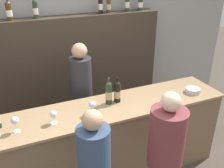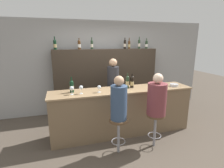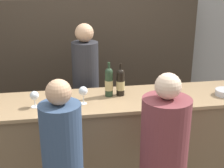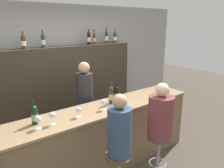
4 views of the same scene
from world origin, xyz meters
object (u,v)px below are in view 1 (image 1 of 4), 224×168
Objects in this scene: wine_bottle_backbar_3 at (101,5)px; wine_bottle_backbar_6 at (140,3)px; wine_bottle_backbar_1 at (9,11)px; wine_glass_1 at (15,121)px; wine_glass_2 at (53,115)px; wine_glass_3 at (92,105)px; bartender at (83,105)px; guest_seated_left at (94,155)px; metal_bowl at (193,90)px; wine_bottle_counter_1 at (109,93)px; wine_bottle_backbar_2 at (35,9)px; guest_seated_right at (167,135)px; wine_bottle_backbar_5 at (127,3)px; wine_bottle_counter_2 at (117,92)px; wine_bottle_backbar_4 at (109,5)px.

wine_bottle_backbar_3 reaches higher than wine_bottle_backbar_6.
wine_glass_1 is at bearing -96.14° from wine_bottle_backbar_1.
wine_glass_2 is at bearing -81.42° from wine_bottle_backbar_1.
bartender is (0.08, 0.66, -0.37)m from wine_glass_3.
wine_glass_2 is 0.65m from guest_seated_left.
wine_glass_3 reaches higher than metal_bowl.
metal_bowl is at bearing -0.46° from wine_glass_1.
wine_bottle_counter_1 is 1.58m from wine_bottle_backbar_2.
wine_bottle_counter_1 is 1.06× the size of wine_bottle_backbar_2.
wine_glass_2 is 1.15m from guest_seated_right.
wine_bottle_backbar_1 is at bearing 180.00° from wine_bottle_backbar_5.
bartender is (-0.18, 0.51, -0.39)m from wine_bottle_counter_1.
wine_bottle_counter_2 is at bearing -102.94° from wine_bottle_backbar_3.
wine_bottle_counter_1 is 0.98× the size of wine_bottle_backbar_5.
guest_seated_left is at bearing -102.42° from bartender.
wine_glass_3 is 0.20× the size of guest_seated_left.
wine_glass_3 is (0.42, 0.00, 0.02)m from wine_glass_2.
wine_glass_3 is at bearing -149.33° from wine_bottle_counter_1.
wine_glass_3 is at bearing -65.91° from wine_bottle_backbar_1.
wine_bottle_backbar_6 is at bearing 52.48° from wine_bottle_counter_2.
wine_bottle_counter_2 is 1.01× the size of wine_bottle_backbar_2.
wine_bottle_counter_2 is 0.70m from bartender.
wine_bottle_backbar_3 is at bearing -0.00° from wine_bottle_backbar_1.
wine_bottle_counter_2 is 0.39× the size of guest_seated_left.
wine_bottle_backbar_5 is 1.14× the size of wine_bottle_backbar_6.
guest_seated_left is 0.49× the size of bartender.
wine_bottle_backbar_2 is at bearing 180.00° from wine_bottle_backbar_5.
wine_bottle_backbar_1 is 1.81× the size of wine_glass_3.
wine_bottle_backbar_5 reaches higher than guest_seated_left.
wine_glass_3 is at bearing 71.52° from guest_seated_left.
wine_bottle_backbar_1 reaches higher than bartender.
wine_glass_3 is 0.86× the size of metal_bowl.
wine_bottle_backbar_6 is 2.36m from guest_seated_right.
metal_bowl is (1.76, -0.02, -0.07)m from wine_glass_2.
wine_bottle_backbar_2 is 1.08m from wine_bottle_backbar_4.
metal_bowl is (1.63, -1.43, -0.90)m from wine_bottle_backbar_2.
guest_seated_left is at bearing -122.73° from wine_bottle_backbar_5.
wine_bottle_backbar_5 is at bearing 99.81° from metal_bowl.
wine_bottle_backbar_1 is 0.99× the size of wine_bottle_backbar_6.
guest_seated_right is at bearing -76.13° from wine_bottle_counter_2.
wine_bottle_backbar_4 is at bearing 0.00° from wine_bottle_backbar_3.
bartender reaches higher than wine_bottle_counter_2.
wine_glass_3 is (-0.25, -0.15, -0.02)m from wine_bottle_counter_1.
metal_bowl is at bearing -28.27° from bartender.
wine_bottle_counter_1 is at bearing 111.41° from guest_seated_right.
wine_bottle_backbar_6 reaches higher than guest_seated_right.
wine_bottle_backbar_1 is 2.02× the size of wine_glass_2.
guest_seated_right is (-0.10, -2.02, -0.94)m from wine_bottle_backbar_3.
wine_glass_2 is (-1.07, -1.41, -0.83)m from wine_bottle_backbar_3.
guest_seated_right is at bearing -68.59° from wine_bottle_counter_1.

